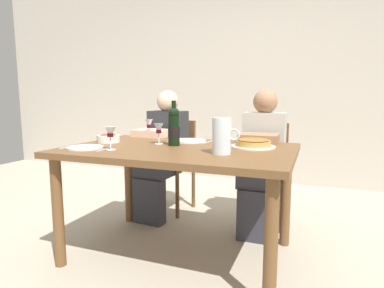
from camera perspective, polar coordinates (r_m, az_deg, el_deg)
ground_plane at (r=2.40m, az=-2.15°, el=-18.85°), size 8.00×8.00×0.00m
back_wall at (r=4.36m, az=10.00°, el=12.06°), size 8.00×0.10×2.80m
dining_table at (r=2.18m, az=-2.25°, el=-2.99°), size 1.50×1.00×0.76m
wine_bottle at (r=2.23m, az=-3.21°, el=3.11°), size 0.08×0.08×0.31m
water_pitcher at (r=1.90m, az=5.30°, el=1.04°), size 0.17×0.11×0.21m
baked_tart at (r=2.20m, az=10.77°, el=0.13°), size 0.30×0.30×0.06m
salad_bowl at (r=2.49m, az=-14.57°, el=1.06°), size 0.17×0.17×0.07m
wine_glass_left_diner at (r=2.10m, az=-14.25°, el=1.86°), size 0.07×0.07×0.15m
wine_glass_right_diner at (r=2.72m, az=-7.61°, el=3.40°), size 0.07×0.07×0.15m
wine_glass_centre at (r=2.32m, az=-5.91°, el=2.55°), size 0.07×0.07×0.15m
dinner_plate_left_setting at (r=2.23m, az=-18.33°, el=-0.59°), size 0.24×0.24×0.01m
dinner_plate_right_setting at (r=2.46m, az=-0.55°, el=0.58°), size 0.26×0.26×0.01m
fork_left_setting at (r=2.32m, az=-21.05°, el=-0.48°), size 0.02×0.16×0.00m
knife_left_setting at (r=2.14m, az=-15.21°, el=-0.91°), size 0.03×0.18×0.00m
knife_right_setting at (r=2.40m, az=2.78°, el=0.33°), size 0.02×0.18×0.00m
spoon_right_setting at (r=2.51m, az=-3.73°, el=0.66°), size 0.03×0.16×0.00m
chair_left at (r=3.19m, az=-3.18°, el=-2.60°), size 0.43×0.43×0.87m
diner_left at (r=2.97m, az=-5.35°, el=-1.08°), size 0.36×0.52×1.16m
chair_right at (r=2.93m, az=12.84°, el=-3.75°), size 0.40×0.40×0.87m
diner_right at (r=2.68m, az=12.21°, el=-2.23°), size 0.34×0.50×1.16m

